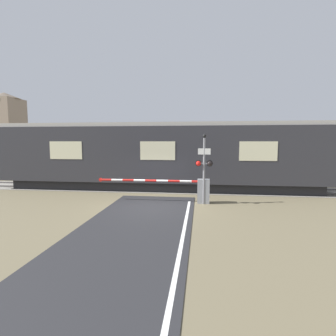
% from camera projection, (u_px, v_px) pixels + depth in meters
% --- Properties ---
extents(ground_plane, '(80.00, 80.00, 0.00)m').
position_uv_depth(ground_plane, '(152.00, 205.00, 12.69)').
color(ground_plane, '#6B6047').
extents(road_strip, '(4.05, 20.00, 0.02)m').
position_uv_depth(road_strip, '(72.00, 311.00, 4.79)').
color(road_strip, '#262628').
rests_on(road_strip, ground_plane).
extents(track_bed, '(36.00, 3.20, 0.13)m').
position_uv_depth(track_bed, '(165.00, 189.00, 17.06)').
color(track_bed, gray).
rests_on(track_bed, ground_plane).
extents(train, '(20.70, 3.11, 4.23)m').
position_uv_depth(train, '(162.00, 156.00, 16.87)').
color(train, black).
rests_on(train, ground_plane).
extents(crossing_barrier, '(5.76, 0.44, 1.21)m').
position_uv_depth(crossing_barrier, '(194.00, 189.00, 13.18)').
color(crossing_barrier, gray).
rests_on(crossing_barrier, ground_plane).
extents(signal_post, '(0.85, 0.26, 3.45)m').
position_uv_depth(signal_post, '(204.00, 165.00, 12.79)').
color(signal_post, gray).
rests_on(signal_post, ground_plane).
extents(distant_building, '(4.14, 4.14, 9.52)m').
position_uv_depth(distant_building, '(6.00, 128.00, 35.05)').
color(distant_building, gray).
rests_on(distant_building, ground_plane).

